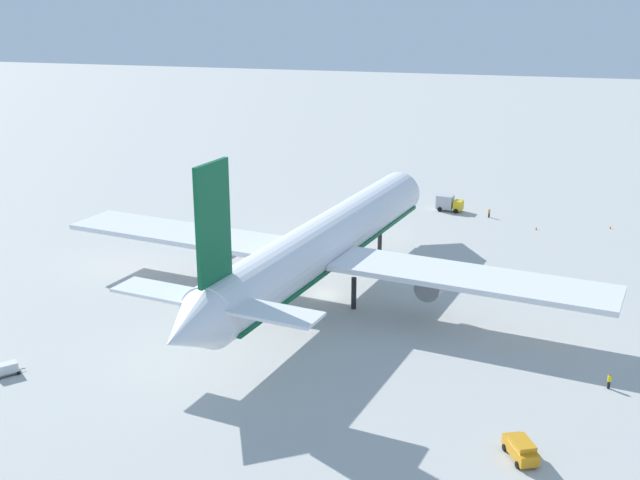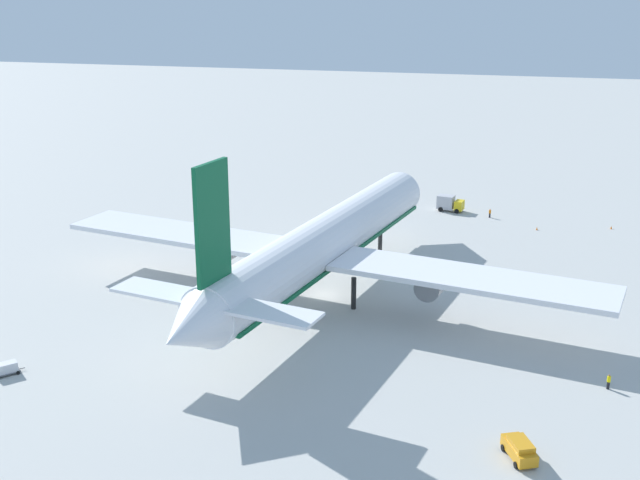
{
  "view_description": "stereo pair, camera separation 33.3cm",
  "coord_description": "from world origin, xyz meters",
  "views": [
    {
      "loc": [
        -101.07,
        -26.29,
        41.71
      ],
      "look_at": [
        0.44,
        0.96,
        7.92
      ],
      "focal_mm": 44.5,
      "sensor_mm": 36.0,
      "label": 1
    },
    {
      "loc": [
        -100.98,
        -26.62,
        41.71
      ],
      "look_at": [
        0.44,
        0.96,
        7.92
      ],
      "focal_mm": 44.5,
      "sensor_mm": 36.0,
      "label": 2
    }
  ],
  "objects": [
    {
      "name": "traffic_cone_1",
      "position": [
        44.24,
        -41.44,
        0.28
      ],
      "size": [
        0.36,
        0.36,
        0.55
      ],
      "primitive_type": "cone",
      "color": "orange",
      "rests_on": "ground"
    },
    {
      "name": "service_van",
      "position": [
        -34.8,
        -27.7,
        1.03
      ],
      "size": [
        4.73,
        3.57,
        1.97
      ],
      "color": "orange",
      "rests_on": "ground"
    },
    {
      "name": "airliner",
      "position": [
        -1.19,
        0.29,
        7.84
      ],
      "size": [
        72.68,
        78.94,
        24.56
      ],
      "color": "white",
      "rests_on": "ground"
    },
    {
      "name": "service_truck_2",
      "position": [
        48.61,
        -11.93,
        1.59
      ],
      "size": [
        3.29,
        5.31,
        3.01
      ],
      "color": "yellow",
      "rests_on": "ground"
    },
    {
      "name": "traffic_cone_2",
      "position": [
        40.08,
        -28.55,
        0.28
      ],
      "size": [
        0.36,
        0.36,
        0.55
      ],
      "primitive_type": "cone",
      "color": "orange",
      "rests_on": "ground"
    },
    {
      "name": "baggage_cart_0",
      "position": [
        -32.87,
        28.52,
        0.77
      ],
      "size": [
        3.2,
        2.99,
        1.4
      ],
      "color": "#595B60",
      "rests_on": "ground"
    },
    {
      "name": "ground_worker_1",
      "position": [
        45.94,
        -19.86,
        0.87
      ],
      "size": [
        0.5,
        0.5,
        1.72
      ],
      "color": "black",
      "rests_on": "ground"
    },
    {
      "name": "ground_plane",
      "position": [
        0.0,
        0.0,
        0.0
      ],
      "size": [
        600.0,
        600.0,
        0.0
      ],
      "primitive_type": "plane",
      "color": "#B2B2AD"
    },
    {
      "name": "ground_worker_0",
      "position": [
        -18.58,
        -36.61,
        0.89
      ],
      "size": [
        0.4,
        0.4,
        1.74
      ],
      "color": "black",
      "rests_on": "ground"
    }
  ]
}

